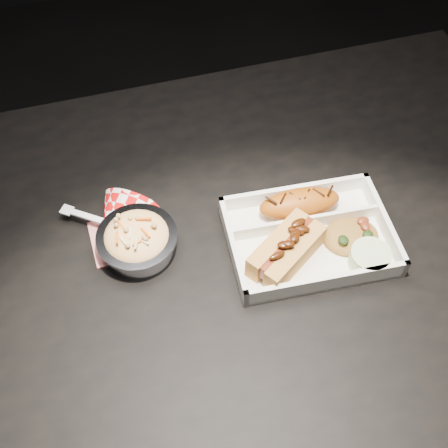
% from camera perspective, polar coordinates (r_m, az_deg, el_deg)
% --- Properties ---
extents(floor, '(4.00, 4.00, 0.05)m').
position_cam_1_polar(floor, '(1.59, 0.27, -17.67)').
color(floor, black).
rests_on(floor, ground).
extents(dining_table, '(1.20, 0.80, 0.75)m').
position_cam_1_polar(dining_table, '(0.96, 0.42, -4.70)').
color(dining_table, black).
rests_on(dining_table, ground).
extents(food_tray, '(0.26, 0.20, 0.04)m').
position_cam_1_polar(food_tray, '(0.89, 8.55, -1.45)').
color(food_tray, silver).
rests_on(food_tray, dining_table).
extents(fried_pastry, '(0.14, 0.06, 0.04)m').
position_cam_1_polar(fried_pastry, '(0.90, 7.69, 2.09)').
color(fried_pastry, '#A75210').
rests_on(fried_pastry, food_tray).
extents(hotdog, '(0.14, 0.12, 0.06)m').
position_cam_1_polar(hotdog, '(0.84, 6.36, -2.57)').
color(hotdog, '#C68D43').
rests_on(hotdog, food_tray).
extents(fried_rice_mound, '(0.09, 0.08, 0.03)m').
position_cam_1_polar(fried_rice_mound, '(0.89, 12.86, -0.85)').
color(fried_rice_mound, '#A06F2E').
rests_on(fried_rice_mound, food_tray).
extents(cupcake_liner, '(0.06, 0.06, 0.03)m').
position_cam_1_polar(cupcake_liner, '(0.87, 14.55, -3.41)').
color(cupcake_liner, beige).
rests_on(cupcake_liner, food_tray).
extents(foil_coleslaw_cup, '(0.12, 0.12, 0.06)m').
position_cam_1_polar(foil_coleslaw_cup, '(0.86, -8.81, -1.53)').
color(foil_coleslaw_cup, silver).
rests_on(foil_coleslaw_cup, dining_table).
extents(napkin_fork, '(0.16, 0.15, 0.10)m').
position_cam_1_polar(napkin_fork, '(0.90, -10.73, -0.36)').
color(napkin_fork, red).
rests_on(napkin_fork, dining_table).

